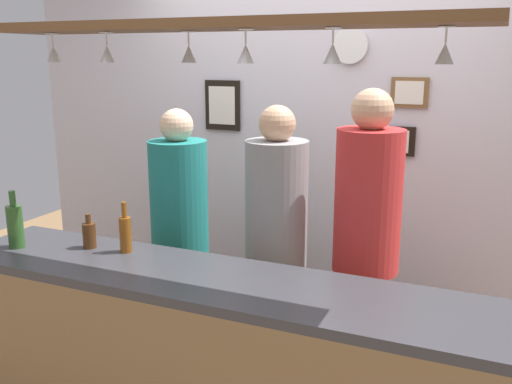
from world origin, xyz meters
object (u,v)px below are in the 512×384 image
object	(u,v)px
person_left_teal_shirt	(180,219)
bottle_beer_amber_tall	(125,233)
picture_frame_lower_pair	(390,141)
wall_clock	(350,45)
person_middle_grey_shirt	(276,227)
bottle_champagne_green	(15,225)
bottle_beer_brown_stubby	(89,234)
picture_frame_caricature	(223,105)
picture_frame_upper_small	(409,93)
person_right_red_shirt	(367,227)

from	to	relation	value
person_left_teal_shirt	bottle_beer_amber_tall	distance (m)	0.54
picture_frame_lower_pair	wall_clock	size ratio (longest dim) A/B	1.36
person_middle_grey_shirt	bottle_beer_amber_tall	size ratio (longest dim) A/B	6.47
bottle_champagne_green	wall_clock	distance (m)	2.18
bottle_beer_amber_tall	picture_frame_lower_pair	xyz separation A→B (m)	(1.06, 1.28, 0.36)
bottle_beer_amber_tall	bottle_champagne_green	size ratio (longest dim) A/B	0.87
person_left_teal_shirt	bottle_beer_brown_stubby	world-z (taller)	person_left_teal_shirt
person_left_teal_shirt	picture_frame_caricature	size ratio (longest dim) A/B	4.83
bottle_beer_brown_stubby	picture_frame_upper_small	bearing A→B (deg)	43.56
wall_clock	person_right_red_shirt	bearing A→B (deg)	-67.20
person_left_teal_shirt	picture_frame_upper_small	xyz separation A→B (m)	(1.17, 0.75, 0.73)
person_middle_grey_shirt	bottle_beer_brown_stubby	xyz separation A→B (m)	(-0.82, -0.56, 0.02)
person_right_red_shirt	picture_frame_caricature	bearing A→B (deg)	148.02
bottle_beer_brown_stubby	picture_frame_caricature	bearing A→B (deg)	84.83
picture_frame_upper_small	picture_frame_lower_pair	distance (m)	0.31
person_right_red_shirt	picture_frame_caricature	distance (m)	1.50
person_left_teal_shirt	bottle_beer_amber_tall	world-z (taller)	person_left_teal_shirt
bottle_champagne_green	picture_frame_caricature	distance (m)	1.61
picture_frame_upper_small	bottle_beer_brown_stubby	bearing A→B (deg)	-136.44
bottle_beer_brown_stubby	picture_frame_caricature	distance (m)	1.43
picture_frame_caricature	picture_frame_lower_pair	world-z (taller)	picture_frame_caricature
bottle_beer_brown_stubby	bottle_champagne_green	bearing A→B (deg)	-157.55
picture_frame_caricature	wall_clock	bearing A→B (deg)	-0.40
person_left_teal_shirt	picture_frame_upper_small	world-z (taller)	picture_frame_upper_small
wall_clock	bottle_champagne_green	bearing A→B (deg)	-133.13
person_middle_grey_shirt	person_right_red_shirt	world-z (taller)	person_right_red_shirt
person_right_red_shirt	bottle_champagne_green	bearing A→B (deg)	-157.07
bottle_beer_amber_tall	bottle_beer_brown_stubby	size ratio (longest dim) A/B	1.44
person_middle_grey_shirt	picture_frame_caricature	world-z (taller)	picture_frame_caricature
bottle_beer_brown_stubby	wall_clock	bearing A→B (deg)	52.36
person_left_teal_shirt	picture_frame_caricature	xyz separation A→B (m)	(-0.08, 0.75, 0.61)
person_left_teal_shirt	person_right_red_shirt	distance (m)	1.12
bottle_beer_amber_tall	picture_frame_lower_pair	distance (m)	1.71
bottle_champagne_green	picture_frame_caricature	bearing A→B (deg)	72.07
bottle_beer_amber_tall	bottle_champagne_green	xyz separation A→B (m)	(-0.56, -0.17, 0.02)
picture_frame_caricature	picture_frame_lower_pair	size ratio (longest dim) A/B	1.13
person_middle_grey_shirt	picture_frame_upper_small	distance (m)	1.17
person_middle_grey_shirt	picture_frame_lower_pair	distance (m)	0.97
picture_frame_caricature	person_left_teal_shirt	bearing A→B (deg)	-83.62
person_left_teal_shirt	person_middle_grey_shirt	xyz separation A→B (m)	(0.61, 0.00, 0.03)
person_left_teal_shirt	person_right_red_shirt	xyz separation A→B (m)	(1.11, 0.00, 0.09)
bottle_beer_amber_tall	person_middle_grey_shirt	bearing A→B (deg)	41.63
person_middle_grey_shirt	bottle_beer_amber_tall	distance (m)	0.81
person_left_teal_shirt	picture_frame_caricature	distance (m)	0.97
person_left_teal_shirt	person_middle_grey_shirt	size ratio (longest dim) A/B	0.98
person_left_teal_shirt	wall_clock	world-z (taller)	wall_clock
picture_frame_lower_pair	person_middle_grey_shirt	bearing A→B (deg)	-121.59
bottle_beer_amber_tall	picture_frame_lower_pair	bearing A→B (deg)	50.36
person_right_red_shirt	picture_frame_caricature	size ratio (longest dim) A/B	5.24
bottle_beer_brown_stubby	picture_frame_upper_small	xyz separation A→B (m)	(1.37, 1.31, 0.68)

